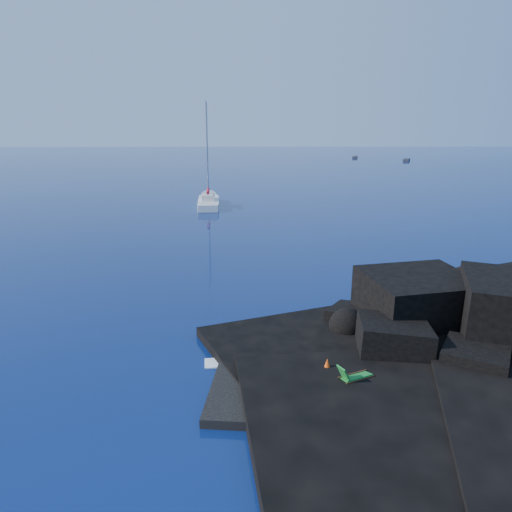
% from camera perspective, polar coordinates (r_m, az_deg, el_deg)
% --- Properties ---
extents(ground, '(400.00, 400.00, 0.00)m').
position_cam_1_polar(ground, '(19.90, -5.80, -15.77)').
color(ground, '#04153E').
rests_on(ground, ground).
extents(headland, '(24.00, 24.00, 3.60)m').
position_cam_1_polar(headland, '(25.18, 26.39, -10.44)').
color(headland, black).
rests_on(headland, ground).
extents(beach, '(9.08, 6.86, 0.70)m').
position_cam_1_polar(beach, '(20.47, 7.42, -14.88)').
color(beach, black).
rests_on(beach, ground).
extents(surf_foam, '(10.00, 8.00, 0.06)m').
position_cam_1_polar(surf_foam, '(24.50, 7.06, -9.60)').
color(surf_foam, white).
rests_on(surf_foam, ground).
extents(sailboat, '(3.23, 12.18, 12.64)m').
position_cam_1_polar(sailboat, '(62.88, -5.44, 5.69)').
color(sailboat, white).
rests_on(sailboat, ground).
extents(deck_chair, '(1.54, 1.17, 0.97)m').
position_cam_1_polar(deck_chair, '(20.13, 11.42, -12.90)').
color(deck_chair, '#197329').
rests_on(deck_chair, beach).
extents(towel, '(1.93, 1.27, 0.05)m').
position_cam_1_polar(towel, '(22.09, 12.74, -11.68)').
color(towel, white).
rests_on(towel, beach).
extents(sunbather, '(1.75, 0.90, 0.26)m').
position_cam_1_polar(sunbather, '(22.02, 12.77, -11.32)').
color(sunbather, '#DFB275').
rests_on(sunbather, towel).
extents(marker_cone, '(0.48, 0.48, 0.63)m').
position_cam_1_polar(marker_cone, '(20.79, 8.13, -12.32)').
color(marker_cone, '#FF4E0D').
rests_on(marker_cone, beach).
extents(distant_boat_a, '(2.34, 4.31, 0.55)m').
position_cam_1_polar(distant_boat_a, '(151.24, 11.24, 10.93)').
color(distant_boat_a, '#292A2F').
rests_on(distant_boat_a, ground).
extents(distant_boat_b, '(3.07, 4.71, 0.60)m').
position_cam_1_polar(distant_boat_b, '(142.97, 16.82, 10.36)').
color(distant_boat_b, '#27272C').
rests_on(distant_boat_b, ground).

